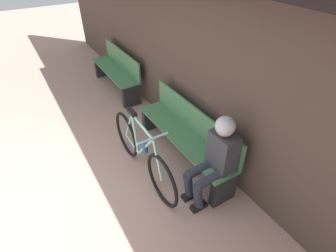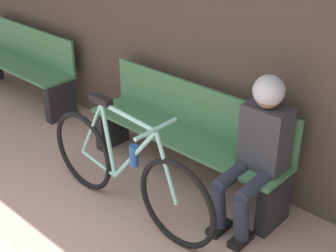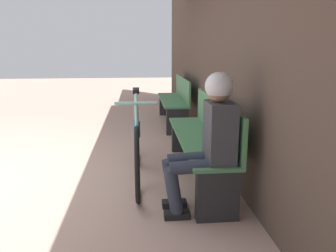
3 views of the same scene
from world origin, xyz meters
TOP-DOWN VIEW (x-y plane):
  - park_bench_near at (-0.04, 2.33)m, footprint 1.96×0.42m
  - bicycle at (-0.07, 1.63)m, footprint 1.78×0.40m
  - person_seated at (0.72, 2.22)m, footprint 0.34×0.59m
  - park_bench_far at (-2.65, 2.33)m, footprint 1.71×0.42m

SIDE VIEW (x-z plane):
  - bicycle at x=-0.07m, z-range -0.09..0.87m
  - park_bench_far at x=-2.65m, z-range -0.02..0.84m
  - park_bench_near at x=-0.04m, z-range -0.01..0.85m
  - person_seated at x=0.72m, z-range 0.10..1.30m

